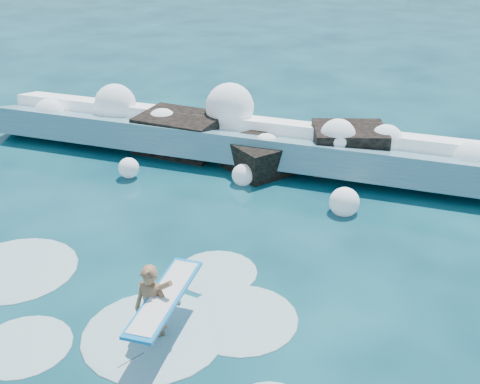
{
  "coord_description": "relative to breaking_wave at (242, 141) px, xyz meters",
  "views": [
    {
      "loc": [
        5.89,
        -10.85,
        7.89
      ],
      "look_at": [
        1.5,
        2.0,
        1.2
      ],
      "focal_mm": 45.0,
      "sensor_mm": 36.0,
      "label": 1
    }
  ],
  "objects": [
    {
      "name": "rock_cluster",
      "position": [
        0.43,
        -0.17,
        -0.04
      ],
      "size": [
        8.49,
        3.65,
        1.58
      ],
      "color": "black",
      "rests_on": "ground"
    },
    {
      "name": "breaking_wave",
      "position": [
        0.0,
        0.0,
        0.0
      ],
      "size": [
        17.85,
        2.79,
        1.54
      ],
      "color": "teal",
      "rests_on": "ground"
    },
    {
      "name": "ground",
      "position": [
        0.11,
        -6.94,
        -0.54
      ],
      "size": [
        200.0,
        200.0,
        0.0
      ],
      "primitive_type": "plane",
      "color": "#072939",
      "rests_on": "ground"
    },
    {
      "name": "surfer_with_board",
      "position": [
        1.35,
        -9.35,
        0.18
      ],
      "size": [
        1.01,
        3.05,
        1.95
      ],
      "color": "#936444",
      "rests_on": "ground"
    },
    {
      "name": "surf_foam",
      "position": [
        0.24,
        -8.75,
        -0.54
      ],
      "size": [
        9.08,
        5.55,
        0.15
      ],
      "color": "silver",
      "rests_on": "ground"
    },
    {
      "name": "wave_spray",
      "position": [
        -0.45,
        0.02,
        0.53
      ],
      "size": [
        15.47,
        4.87,
        2.37
      ],
      "color": "white",
      "rests_on": "ground"
    }
  ]
}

